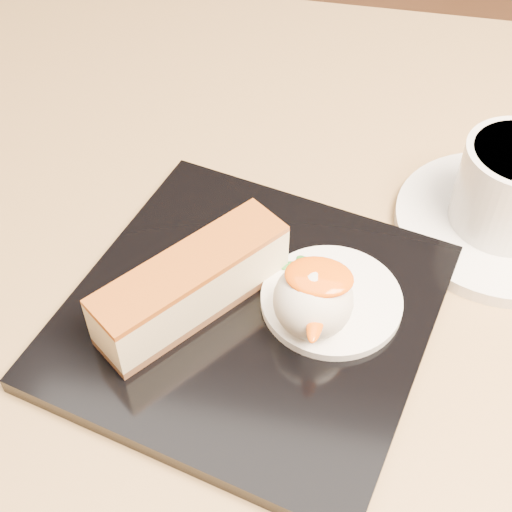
% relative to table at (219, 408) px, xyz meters
% --- Properties ---
extents(table, '(0.80, 0.80, 0.72)m').
position_rel_table_xyz_m(table, '(0.00, 0.00, 0.00)').
color(table, black).
rests_on(table, ground).
extents(dessert_plate, '(0.26, 0.26, 0.01)m').
position_rel_table_xyz_m(dessert_plate, '(0.03, -0.02, 0.16)').
color(dessert_plate, black).
rests_on(dessert_plate, table).
extents(cheesecake, '(0.11, 0.12, 0.04)m').
position_rel_table_xyz_m(cheesecake, '(-0.00, -0.03, 0.19)').
color(cheesecake, brown).
rests_on(cheesecake, dessert_plate).
extents(cream_smear, '(0.09, 0.09, 0.01)m').
position_rel_table_xyz_m(cream_smear, '(0.08, -0.01, 0.17)').
color(cream_smear, white).
rests_on(cream_smear, dessert_plate).
extents(ice_cream_scoop, '(0.05, 0.05, 0.05)m').
position_rel_table_xyz_m(ice_cream_scoop, '(0.07, -0.03, 0.19)').
color(ice_cream_scoop, white).
rests_on(ice_cream_scoop, cream_smear).
extents(mango_sauce, '(0.04, 0.03, 0.01)m').
position_rel_table_xyz_m(mango_sauce, '(0.07, -0.02, 0.21)').
color(mango_sauce, '#FF5D08').
rests_on(mango_sauce, ice_cream_scoop).
extents(mint_sprig, '(0.03, 0.02, 0.00)m').
position_rel_table_xyz_m(mint_sprig, '(0.05, 0.02, 0.17)').
color(mint_sprig, '#2C7D29').
rests_on(mint_sprig, cream_smear).
extents(saucer, '(0.15, 0.15, 0.01)m').
position_rel_table_xyz_m(saucer, '(0.19, 0.10, 0.16)').
color(saucer, white).
rests_on(saucer, table).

